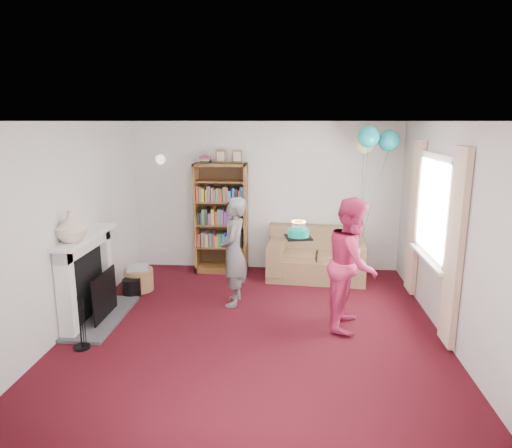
# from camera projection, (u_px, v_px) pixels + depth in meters

# --- Properties ---
(ground) EXTENTS (5.00, 5.00, 0.00)m
(ground) POSITION_uv_depth(u_px,v_px,m) (254.00, 331.00, 5.56)
(ground) COLOR black
(ground) RESTS_ON ground
(wall_back) EXTENTS (4.50, 0.02, 2.50)m
(wall_back) POSITION_uv_depth(u_px,v_px,m) (266.00, 197.00, 7.73)
(wall_back) COLOR silver
(wall_back) RESTS_ON ground
(wall_left) EXTENTS (0.02, 5.00, 2.50)m
(wall_left) POSITION_uv_depth(u_px,v_px,m) (66.00, 228.00, 5.45)
(wall_left) COLOR silver
(wall_left) RESTS_ON ground
(wall_right) EXTENTS (0.02, 5.00, 2.50)m
(wall_right) POSITION_uv_depth(u_px,v_px,m) (454.00, 235.00, 5.12)
(wall_right) COLOR silver
(wall_right) RESTS_ON ground
(ceiling) EXTENTS (4.50, 5.00, 0.01)m
(ceiling) POSITION_uv_depth(u_px,v_px,m) (254.00, 121.00, 5.01)
(ceiling) COLOR white
(ceiling) RESTS_ON wall_back
(fireplace) EXTENTS (0.55, 1.80, 1.12)m
(fireplace) POSITION_uv_depth(u_px,v_px,m) (91.00, 281.00, 5.79)
(fireplace) COLOR #3F3F42
(fireplace) RESTS_ON ground
(window_bay) EXTENTS (0.14, 2.02, 2.20)m
(window_bay) POSITION_uv_depth(u_px,v_px,m) (433.00, 227.00, 5.72)
(window_bay) COLOR white
(window_bay) RESTS_ON ground
(wall_sconce) EXTENTS (0.16, 0.23, 0.16)m
(wall_sconce) POSITION_uv_depth(u_px,v_px,m) (160.00, 159.00, 7.57)
(wall_sconce) COLOR gold
(wall_sconce) RESTS_ON ground
(bookcase) EXTENTS (0.87, 0.42, 2.04)m
(bookcase) POSITION_uv_depth(u_px,v_px,m) (221.00, 219.00, 7.65)
(bookcase) COLOR #472B14
(bookcase) RESTS_ON ground
(sofa) EXTENTS (1.54, 0.81, 0.81)m
(sofa) POSITION_uv_depth(u_px,v_px,m) (316.00, 258.00, 7.44)
(sofa) COLOR brown
(sofa) RESTS_ON ground
(wicker_basket) EXTENTS (0.44, 0.44, 0.39)m
(wicker_basket) POSITION_uv_depth(u_px,v_px,m) (139.00, 279.00, 6.88)
(wicker_basket) COLOR #997047
(wicker_basket) RESTS_ON ground
(person_striped) EXTENTS (0.37, 0.55, 1.51)m
(person_striped) POSITION_uv_depth(u_px,v_px,m) (234.00, 252.00, 6.24)
(person_striped) COLOR black
(person_striped) RESTS_ON ground
(person_magenta) EXTENTS (0.78, 0.91, 1.62)m
(person_magenta) POSITION_uv_depth(u_px,v_px,m) (353.00, 263.00, 5.54)
(person_magenta) COLOR #BF2653
(person_magenta) RESTS_ON ground
(birthday_cake) EXTENTS (0.32, 0.32, 0.22)m
(birthday_cake) POSITION_uv_depth(u_px,v_px,m) (298.00, 233.00, 5.78)
(birthday_cake) COLOR black
(birthday_cake) RESTS_ON ground
(balloons) EXTENTS (0.65, 0.70, 1.80)m
(balloons) POSITION_uv_depth(u_px,v_px,m) (374.00, 140.00, 6.77)
(balloons) COLOR #3F3F3F
(balloons) RESTS_ON ground
(mantel_vase) EXTENTS (0.42, 0.42, 0.36)m
(mantel_vase) POSITION_uv_depth(u_px,v_px,m) (71.00, 226.00, 5.28)
(mantel_vase) COLOR beige
(mantel_vase) RESTS_ON fireplace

